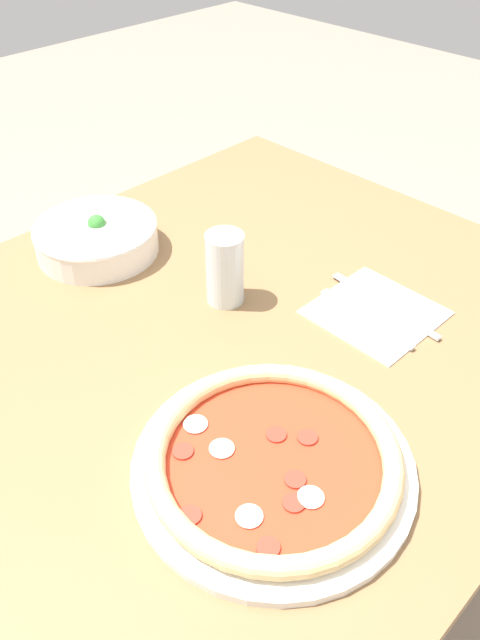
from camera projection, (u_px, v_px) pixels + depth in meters
ground_plane at (227, 586)px, 1.45m from camera, size 8.00×8.00×0.00m
dining_table at (221, 385)px, 1.03m from camera, size 1.17×0.96×0.77m
pizza at (273, 460)px, 0.75m from camera, size 0.35×0.35×0.04m
bowl at (96, 236)px, 1.12m from camera, size 0.22×0.22×0.07m
napkin at (376, 312)px, 1.00m from camera, size 0.18×0.18×0.00m
fork at (367, 319)px, 0.98m from camera, size 0.03×0.19×0.00m
knife at (389, 307)px, 1.00m from camera, size 0.03×0.22×0.01m
glass at (225, 268)px, 0.99m from camera, size 0.06×0.06×0.12m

